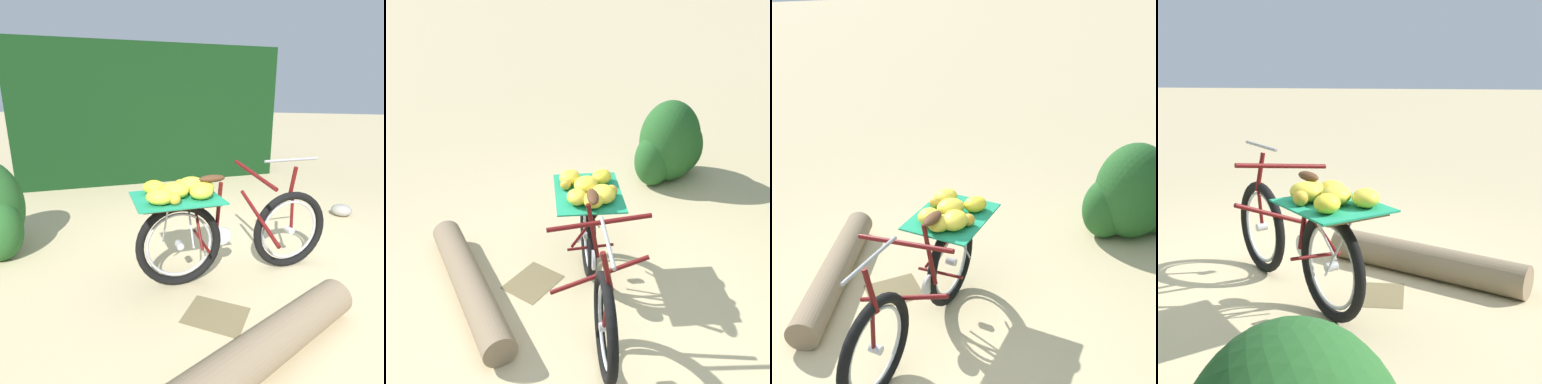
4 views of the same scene
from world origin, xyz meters
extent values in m
plane|color=#C6B284|center=(0.00, 0.00, 0.00)|extent=(60.00, 60.00, 0.00)
cube|color=black|center=(-2.57, 2.79, 1.21)|extent=(4.19, 3.75, 2.42)
torus|color=black|center=(0.34, 0.16, 0.36)|extent=(0.60, 0.53, 0.73)
torus|color=#B7B7BC|center=(0.34, 0.16, 0.36)|extent=(0.45, 0.38, 0.57)
cylinder|color=#B7B7BC|center=(0.34, 0.16, 0.36)|extent=(0.10, 0.10, 0.06)
torus|color=black|center=(-0.46, -0.52, 0.36)|extent=(0.60, 0.53, 0.73)
torus|color=#B7B7BC|center=(-0.46, -0.52, 0.36)|extent=(0.45, 0.38, 0.57)
cylinder|color=#B7B7BC|center=(-0.46, -0.52, 0.36)|extent=(0.10, 0.10, 0.06)
cylinder|color=#590F0F|center=(0.09, -0.05, 0.53)|extent=(0.48, 0.56, 0.30)
cylinder|color=#590F0F|center=(0.04, -0.10, 0.92)|extent=(0.49, 0.57, 0.11)
cylinder|color=#590F0F|center=(-0.20, -0.30, 0.64)|extent=(0.10, 0.11, 0.49)
cylinder|color=#590F0F|center=(-0.31, -0.40, 0.38)|extent=(0.27, 0.31, 0.05)
cylinder|color=#590F0F|center=(-0.34, -0.42, 0.59)|extent=(0.23, 0.26, 0.47)
cylinder|color=#590F0F|center=(0.35, 0.16, 0.52)|extent=(0.05, 0.05, 0.30)
cylinder|color=#590F0F|center=(0.33, 0.15, 0.81)|extent=(0.09, 0.10, 0.30)
cylinder|color=gray|center=(0.31, 0.13, 1.02)|extent=(0.41, 0.35, 0.02)
ellipsoid|color=#4C2D19|center=(-0.25, -0.34, 0.91)|extent=(0.23, 0.21, 0.06)
cylinder|color=#B7B7BC|center=(-0.17, -0.27, 0.40)|extent=(0.14, 0.12, 0.16)
cylinder|color=#B7B7BC|center=(-0.39, -0.46, 0.56)|extent=(0.14, 0.17, 0.39)
cylinder|color=#B7B7BC|center=(-0.55, -0.59, 0.56)|extent=(0.17, 0.20, 0.39)
cube|color=brown|center=(-0.47, -0.53, 0.76)|extent=(0.74, 0.72, 0.02)
cube|color=#1E8C60|center=(-0.47, -0.53, 0.78)|extent=(0.87, 0.85, 0.01)
ellipsoid|color=yellow|center=(-0.51, -0.75, 0.84)|extent=(0.24, 0.22, 0.12)
ellipsoid|color=yellow|center=(-0.48, -0.56, 0.84)|extent=(0.24, 0.21, 0.12)
ellipsoid|color=yellow|center=(-0.28, -0.50, 0.84)|extent=(0.24, 0.24, 0.11)
ellipsoid|color=yellow|center=(-0.31, -0.38, 0.84)|extent=(0.24, 0.22, 0.11)
ellipsoid|color=yellow|center=(-0.42, -0.36, 0.85)|extent=(0.29, 0.29, 0.13)
ellipsoid|color=yellow|center=(-0.67, -0.53, 0.84)|extent=(0.21, 0.18, 0.12)
sphere|color=gold|center=(-0.40, -0.71, 0.83)|extent=(0.09, 0.09, 0.09)
sphere|color=gold|center=(-0.53, -0.34, 0.83)|extent=(0.10, 0.10, 0.10)
cylinder|color=#7F6B51|center=(0.37, -1.13, 0.13)|extent=(0.99, 1.57, 0.25)
ellipsoid|color=gray|center=(0.84, 1.82, 0.08)|extent=(0.26, 0.22, 0.16)
cube|color=olive|center=(-0.04, -0.80, 0.00)|extent=(0.44, 0.36, 0.01)
camera|label=1|loc=(0.59, -2.77, 1.55)|focal=30.71mm
camera|label=2|loc=(2.19, 1.24, 2.57)|focal=42.07mm
camera|label=3|loc=(0.76, 2.42, 2.59)|focal=44.62mm
camera|label=4|loc=(-3.79, -1.03, 1.65)|focal=52.16mm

